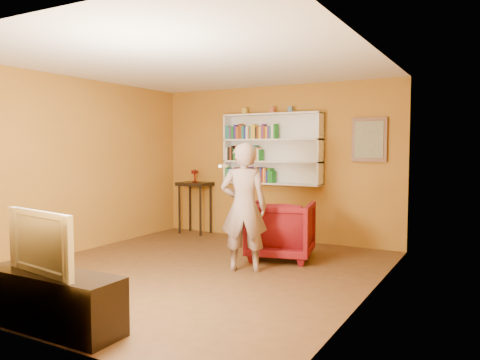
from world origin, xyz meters
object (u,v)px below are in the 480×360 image
object	(u,v)px
console_table	(195,191)
person	(244,207)
ruby_lustre	(195,173)
bookshelf	(273,149)
television	(50,241)
armchair	(281,230)
tv_cabinet	(52,300)

from	to	relation	value
console_table	person	bearing A→B (deg)	-42.48
ruby_lustre	person	xyz separation A→B (m)	(2.11, -1.93, -0.30)
bookshelf	television	bearing A→B (deg)	-90.03
armchair	tv_cabinet	world-z (taller)	armchair
console_table	television	size ratio (longest dim) A/B	1.00
console_table	television	bearing A→B (deg)	-71.00
armchair	ruby_lustre	bearing A→B (deg)	-38.54
tv_cabinet	bookshelf	bearing A→B (deg)	89.97
console_table	armchair	bearing A→B (deg)	-25.32
ruby_lustre	bookshelf	bearing A→B (deg)	5.87
tv_cabinet	television	world-z (taller)	television
person	television	world-z (taller)	person
bookshelf	person	distance (m)	2.29
bookshelf	ruby_lustre	world-z (taller)	bookshelf
television	bookshelf	bearing A→B (deg)	98.82
console_table	ruby_lustre	size ratio (longest dim) A/B	4.07
person	television	bearing A→B (deg)	54.74
armchair	television	distance (m)	3.52
television	ruby_lustre	bearing A→B (deg)	117.84
tv_cabinet	television	bearing A→B (deg)	0.00
television	console_table	bearing A→B (deg)	117.84
console_table	ruby_lustre	world-z (taller)	ruby_lustre
person	television	size ratio (longest dim) A/B	1.73
person	armchair	bearing A→B (deg)	-122.57
person	tv_cabinet	xyz separation A→B (m)	(-0.56, -2.57, -0.59)
ruby_lustre	tv_cabinet	world-z (taller)	ruby_lustre
person	ruby_lustre	bearing A→B (deg)	-65.42
person	tv_cabinet	world-z (taller)	person
bookshelf	armchair	bearing A→B (deg)	-60.13
console_table	ruby_lustre	distance (m)	0.34
ruby_lustre	console_table	bearing A→B (deg)	138.37
console_table	armchair	distance (m)	2.52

